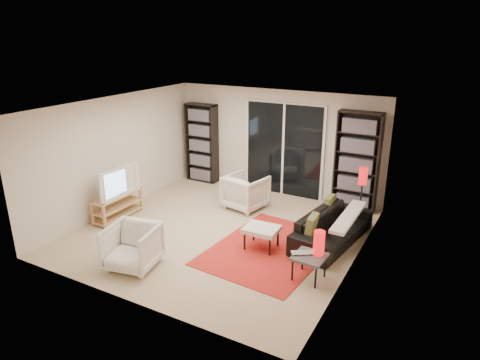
{
  "coord_description": "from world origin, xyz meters",
  "views": [
    {
      "loc": [
        3.85,
        -6.26,
        3.63
      ],
      "look_at": [
        0.25,
        0.3,
        1.0
      ],
      "focal_mm": 32.0,
      "sensor_mm": 36.0,
      "label": 1
    }
  ],
  "objects_px": {
    "bookshelf_left": "(202,143)",
    "armchair_back": "(246,192)",
    "sofa": "(332,228)",
    "armchair_front": "(132,247)",
    "bookshelf_right": "(357,162)",
    "ottoman": "(262,230)",
    "floor_lamp": "(362,183)",
    "side_table": "(309,258)",
    "tv_stand": "(118,205)"
  },
  "relations": [
    {
      "from": "bookshelf_right",
      "to": "sofa",
      "type": "relative_size",
      "value": 1.08
    },
    {
      "from": "bookshelf_left",
      "to": "armchair_back",
      "type": "height_order",
      "value": "bookshelf_left"
    },
    {
      "from": "bookshelf_right",
      "to": "tv_stand",
      "type": "xyz_separation_m",
      "value": [
        -4.09,
        -2.75,
        -0.79
      ]
    },
    {
      "from": "bookshelf_left",
      "to": "side_table",
      "type": "bearing_deg",
      "value": -37.66
    },
    {
      "from": "bookshelf_right",
      "to": "armchair_back",
      "type": "relative_size",
      "value": 2.61
    },
    {
      "from": "armchair_back",
      "to": "ottoman",
      "type": "xyz_separation_m",
      "value": [
        1.1,
        -1.47,
        -0.02
      ]
    },
    {
      "from": "armchair_back",
      "to": "armchair_front",
      "type": "distance_m",
      "value": 3.07
    },
    {
      "from": "bookshelf_left",
      "to": "sofa",
      "type": "height_order",
      "value": "bookshelf_left"
    },
    {
      "from": "ottoman",
      "to": "floor_lamp",
      "type": "xyz_separation_m",
      "value": [
        1.28,
        1.68,
        0.56
      ]
    },
    {
      "from": "armchair_back",
      "to": "floor_lamp",
      "type": "bearing_deg",
      "value": -164.01
    },
    {
      "from": "armchair_front",
      "to": "floor_lamp",
      "type": "bearing_deg",
      "value": 37.67
    },
    {
      "from": "bookshelf_right",
      "to": "ottoman",
      "type": "xyz_separation_m",
      "value": [
        -0.95,
        -2.53,
        -0.7
      ]
    },
    {
      "from": "tv_stand",
      "to": "floor_lamp",
      "type": "xyz_separation_m",
      "value": [
        4.43,
        1.91,
        0.64
      ]
    },
    {
      "from": "sofa",
      "to": "armchair_front",
      "type": "distance_m",
      "value": 3.49
    },
    {
      "from": "bookshelf_left",
      "to": "bookshelf_right",
      "type": "relative_size",
      "value": 0.93
    },
    {
      "from": "bookshelf_left",
      "to": "floor_lamp",
      "type": "xyz_separation_m",
      "value": [
        4.18,
        -0.84,
        -0.07
      ]
    },
    {
      "from": "tv_stand",
      "to": "side_table",
      "type": "distance_m",
      "value": 4.23
    },
    {
      "from": "bookshelf_right",
      "to": "side_table",
      "type": "xyz_separation_m",
      "value": [
        0.12,
        -3.06,
        -0.7
      ]
    },
    {
      "from": "bookshelf_right",
      "to": "ottoman",
      "type": "height_order",
      "value": "bookshelf_right"
    },
    {
      "from": "tv_stand",
      "to": "armchair_back",
      "type": "bearing_deg",
      "value": 39.72
    },
    {
      "from": "tv_stand",
      "to": "armchair_back",
      "type": "relative_size",
      "value": 1.41
    },
    {
      "from": "bookshelf_right",
      "to": "side_table",
      "type": "relative_size",
      "value": 4.22
    },
    {
      "from": "tv_stand",
      "to": "side_table",
      "type": "relative_size",
      "value": 2.29
    },
    {
      "from": "bookshelf_left",
      "to": "armchair_front",
      "type": "distance_m",
      "value": 4.35
    },
    {
      "from": "side_table",
      "to": "sofa",
      "type": "bearing_deg",
      "value": 92.34
    },
    {
      "from": "armchair_back",
      "to": "floor_lamp",
      "type": "height_order",
      "value": "floor_lamp"
    },
    {
      "from": "bookshelf_right",
      "to": "armchair_front",
      "type": "height_order",
      "value": "bookshelf_right"
    },
    {
      "from": "ottoman",
      "to": "armchair_front",
      "type": "bearing_deg",
      "value": -134.57
    },
    {
      "from": "bookshelf_right",
      "to": "floor_lamp",
      "type": "distance_m",
      "value": 0.92
    },
    {
      "from": "floor_lamp",
      "to": "side_table",
      "type": "bearing_deg",
      "value": -95.41
    },
    {
      "from": "tv_stand",
      "to": "bookshelf_left",
      "type": "bearing_deg",
      "value": 84.95
    },
    {
      "from": "side_table",
      "to": "armchair_back",
      "type": "bearing_deg",
      "value": 137.16
    },
    {
      "from": "bookshelf_right",
      "to": "armchair_front",
      "type": "distance_m",
      "value": 4.84
    },
    {
      "from": "sofa",
      "to": "side_table",
      "type": "relative_size",
      "value": 3.92
    },
    {
      "from": "armchair_front",
      "to": "ottoman",
      "type": "height_order",
      "value": "armchair_front"
    },
    {
      "from": "bookshelf_left",
      "to": "armchair_back",
      "type": "distance_m",
      "value": 2.17
    },
    {
      "from": "side_table",
      "to": "floor_lamp",
      "type": "bearing_deg",
      "value": 84.59
    },
    {
      "from": "bookshelf_left",
      "to": "sofa",
      "type": "bearing_deg",
      "value": -23.54
    },
    {
      "from": "bookshelf_right",
      "to": "sofa",
      "type": "height_order",
      "value": "bookshelf_right"
    },
    {
      "from": "sofa",
      "to": "armchair_front",
      "type": "height_order",
      "value": "armchair_front"
    },
    {
      "from": "armchair_front",
      "to": "sofa",
      "type": "bearing_deg",
      "value": 31.68
    },
    {
      "from": "bookshelf_right",
      "to": "floor_lamp",
      "type": "bearing_deg",
      "value": -68.54
    },
    {
      "from": "ottoman",
      "to": "side_table",
      "type": "bearing_deg",
      "value": -26.59
    },
    {
      "from": "armchair_front",
      "to": "tv_stand",
      "type": "bearing_deg",
      "value": 128.91
    },
    {
      "from": "sofa",
      "to": "armchair_back",
      "type": "relative_size",
      "value": 2.42
    },
    {
      "from": "armchair_front",
      "to": "ottoman",
      "type": "relative_size",
      "value": 1.29
    },
    {
      "from": "bookshelf_right",
      "to": "side_table",
      "type": "distance_m",
      "value": 3.14
    },
    {
      "from": "armchair_back",
      "to": "side_table",
      "type": "xyz_separation_m",
      "value": [
        2.17,
        -2.01,
        -0.01
      ]
    },
    {
      "from": "tv_stand",
      "to": "side_table",
      "type": "height_order",
      "value": "tv_stand"
    },
    {
      "from": "armchair_front",
      "to": "floor_lamp",
      "type": "distance_m",
      "value": 4.33
    }
  ]
}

